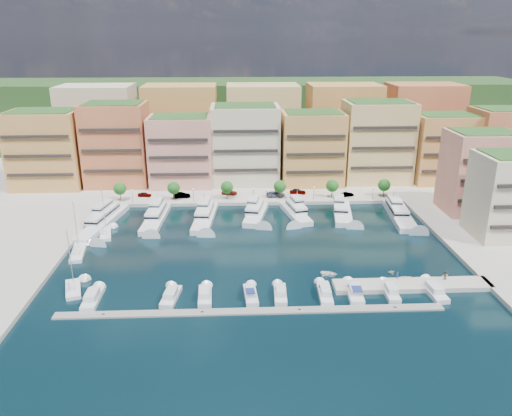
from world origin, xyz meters
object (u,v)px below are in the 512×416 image
object	(u,v)px
yacht_1	(156,217)
cruiser_4	(251,295)
tender_0	(329,274)
person_1	(445,275)
car_2	(229,192)
car_3	(276,194)
tree_2	(227,187)
tree_5	(384,185)
cruiser_0	(93,298)
tender_1	(391,272)
cruiser_3	(205,296)
tender_3	(445,275)
yacht_0	(104,220)
tree_1	(174,188)
tree_3	(280,187)
yacht_2	(205,215)
lamppost_4	(373,190)
person_0	(397,275)
yacht_5	(342,211)
sailboat_1	(78,253)
tender_2	(404,279)
car_1	(182,195)
yacht_3	(256,212)
cruiser_9	(433,291)
car_0	(145,194)
cruiser_7	(354,293)
sailboat_0	(73,290)
cruiser_6	(325,293)
tree_4	(332,186)
lamppost_0	(132,194)
yacht_6	(399,213)
car_5	(347,194)
yacht_4	(295,212)
car_4	(298,191)
lamppost_1	(193,193)
lamppost_2	(254,192)
cruiser_8	(390,292)

from	to	relation	value
yacht_1	cruiser_4	xyz separation A→B (m)	(24.49, -43.41, -0.52)
tender_0	person_1	bearing A→B (deg)	-82.69
car_2	car_3	distance (m)	14.50
tree_2	tree_5	world-z (taller)	same
cruiser_0	tender_1	xyz separation A→B (m)	(60.92, 8.95, -0.15)
cruiser_3	tender_3	size ratio (longest dim) A/B	4.71
yacht_0	tree_1	bearing A→B (deg)	44.62
tree_3	yacht_2	bearing A→B (deg)	-146.41
lamppost_4	person_0	xyz separation A→B (m)	(-8.58, -51.27, -2.05)
yacht_5	cruiser_0	xyz separation A→B (m)	(-57.80, -45.16, -0.66)
sailboat_1	tender_2	world-z (taller)	sailboat_1
tree_3	cruiser_4	distance (m)	59.26
car_1	yacht_3	bearing A→B (deg)	-127.80
cruiser_9	sailboat_1	xyz separation A→B (m)	(-75.66, 21.67, -0.24)
tree_3	car_0	world-z (taller)	tree_3
cruiser_7	sailboat_0	size ratio (longest dim) A/B	0.66
cruiser_6	cruiser_9	bearing A→B (deg)	-0.00
tree_4	yacht_2	size ratio (longest dim) A/B	0.25
sailboat_1	tender_0	distance (m)	57.93
lamppost_0	cruiser_7	size ratio (longest dim) A/B	0.49
sailboat_0	yacht_6	bearing A→B (deg)	26.41
tree_3	cruiser_6	size ratio (longest dim) A/B	0.63
car_2	car_5	distance (m)	36.45
yacht_2	car_5	world-z (taller)	yacht_2
yacht_4	tender_0	world-z (taller)	yacht_4
cruiser_6	cruiser_9	world-z (taller)	same
tree_3	yacht_0	distance (m)	51.99
yacht_6	car_4	xyz separation A→B (m)	(-26.04, 19.20, 0.65)
tree_1	tender_0	size ratio (longest dim) A/B	1.56
cruiser_0	lamppost_1	bearing A→B (deg)	74.65
lamppost_2	yacht_0	xyz separation A→B (m)	(-41.06, -14.54, -2.62)
yacht_0	tender_1	size ratio (longest dim) A/B	17.87
tree_4	person_0	size ratio (longest dim) A/B	3.65
cruiser_6	car_2	xyz separation A→B (m)	(-19.01, 62.47, 1.14)
yacht_3	car_4	xyz separation A→B (m)	(13.85, 16.69, 0.65)
yacht_6	cruiser_6	size ratio (longest dim) A/B	2.63
yacht_6	cruiser_7	size ratio (longest dim) A/B	2.72
lamppost_2	cruiser_8	bearing A→B (deg)	-66.15
cruiser_6	sailboat_1	distance (m)	58.18
tree_5	yacht_6	world-z (taller)	tree_5
sailboat_1	tender_1	world-z (taller)	sailboat_1
cruiser_8	sailboat_0	xyz separation A→B (m)	(-62.91, 4.09, -0.23)
cruiser_6	car_3	distance (m)	59.88
cruiser_6	car_5	xyz separation A→B (m)	(17.27, 58.89, 1.14)
tree_4	tender_1	distance (m)	49.46
lamppost_2	yacht_6	bearing A→B (deg)	-17.76
tree_4	cruiser_4	distance (m)	64.15
yacht_3	cruiser_3	world-z (taller)	yacht_3
tree_1	tree_5	world-z (taller)	same
cruiser_0	cruiser_7	bearing A→B (deg)	-0.02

